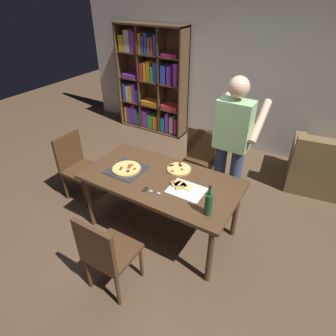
{
  "coord_description": "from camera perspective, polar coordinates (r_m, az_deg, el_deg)",
  "views": [
    {
      "loc": [
        1.34,
        -2.08,
        2.5
      ],
      "look_at": [
        0.0,
        0.15,
        0.8
      ],
      "focal_mm": 30.04,
      "sensor_mm": 36.0,
      "label": 1
    }
  ],
  "objects": [
    {
      "name": "wine_bottle",
      "position": [
        2.54,
        8.22,
        -7.18
      ],
      "size": [
        0.07,
        0.07,
        0.32
      ],
      "color": "#194723",
      "rests_on": "dining_table"
    },
    {
      "name": "person_serving_pizza",
      "position": [
        3.27,
        12.79,
        4.99
      ],
      "size": [
        0.55,
        0.54,
        1.75
      ],
      "color": "#38476B",
      "rests_on": "ground_plane"
    },
    {
      "name": "chair_near_camera",
      "position": [
        2.66,
        -12.57,
        -16.3
      ],
      "size": [
        0.42,
        0.42,
        0.9
      ],
      "color": "#472D19",
      "rests_on": "ground_plane"
    },
    {
      "name": "kitchen_scissors",
      "position": [
        2.85,
        -3.95,
        -4.55
      ],
      "size": [
        0.2,
        0.09,
        0.01
      ],
      "color": "silver",
      "rests_on": "dining_table"
    },
    {
      "name": "second_pizza_plain",
      "position": [
        3.16,
        2.21,
        -0.18
      ],
      "size": [
        0.28,
        0.28,
        0.03
      ],
      "color": "tan",
      "rests_on": "dining_table"
    },
    {
      "name": "pizza_slices_on_towel",
      "position": [
        2.88,
        3.05,
        -3.97
      ],
      "size": [
        0.38,
        0.28,
        0.03
      ],
      "color": "white",
      "rests_on": "dining_table"
    },
    {
      "name": "chair_left_end",
      "position": [
        3.92,
        -18.13,
        0.94
      ],
      "size": [
        0.42,
        0.42,
        0.9
      ],
      "color": "#472D19",
      "rests_on": "ground_plane"
    },
    {
      "name": "back_wall",
      "position": [
        4.99,
        15.56,
        19.32
      ],
      "size": [
        6.4,
        0.1,
        2.8
      ],
      "primitive_type": "cube",
      "color": "silver",
      "rests_on": "ground_plane"
    },
    {
      "name": "bookshelf",
      "position": [
        5.62,
        -3.42,
        16.77
      ],
      "size": [
        1.4,
        0.35,
        1.95
      ],
      "color": "#513823",
      "rests_on": "ground_plane"
    },
    {
      "name": "pepperoni_pizza_on_tray",
      "position": [
        3.19,
        -8.42,
        -0.17
      ],
      "size": [
        0.38,
        0.38,
        0.04
      ],
      "color": "#2D2D33",
      "rests_on": "dining_table"
    },
    {
      "name": "chair_far_side",
      "position": [
        3.84,
        5.98,
        1.83
      ],
      "size": [
        0.42,
        0.42,
        0.9
      ],
      "color": "#472D19",
      "rests_on": "ground_plane"
    },
    {
      "name": "ground_plane",
      "position": [
        3.51,
        -1.29,
        -12.16
      ],
      "size": [
        12.0,
        12.0,
        0.0
      ],
      "primitive_type": "plane",
      "color": "brown"
    },
    {
      "name": "dining_table",
      "position": [
        3.07,
        -1.44,
        -3.26
      ],
      "size": [
        1.7,
        0.88,
        0.75
      ],
      "color": "#4C331E",
      "rests_on": "ground_plane"
    }
  ]
}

